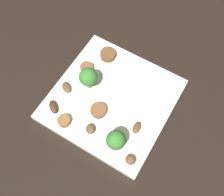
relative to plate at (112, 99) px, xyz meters
The scene contains 14 objects.
ground_plane 0.01m from the plate, ahead, with size 1.40×1.40×0.00m, color black.
plate is the anchor object (origin of this frame).
fork 0.08m from the plate, 53.78° to the left, with size 0.18×0.06×0.00m.
broccoli_floret_0 0.11m from the plate, 55.02° to the right, with size 0.04×0.04×0.06m.
broccoli_floret_1 0.07m from the plate, behind, with size 0.04×0.04×0.06m.
sausage_slice_0 0.11m from the plate, 119.75° to the right, with size 0.03×0.03×0.01m, color brown.
sausage_slice_1 0.04m from the plate, 100.48° to the right, with size 0.03×0.03×0.01m, color brown.
sausage_slice_2 0.11m from the plate, 125.89° to the left, with size 0.04×0.04×0.02m, color brown.
sausage_slice_3 0.09m from the plate, 159.03° to the left, with size 0.03×0.03×0.01m, color brown.
mushroom_0 0.09m from the plate, 88.40° to the right, with size 0.02×0.02×0.01m, color brown.
mushroom_1 0.10m from the plate, 162.40° to the right, with size 0.03×0.02×0.01m, color brown.
mushroom_2 0.09m from the plate, 23.07° to the right, with size 0.03×0.02×0.01m, color brown.
mushroom_3 0.14m from the plate, 44.03° to the right, with size 0.02×0.02×0.01m, color brown.
mushroom_4 0.13m from the plate, 138.17° to the right, with size 0.03×0.02×0.01m, color #422B19.
Camera 1 is at (0.13, -0.21, 0.53)m, focal length 42.99 mm.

